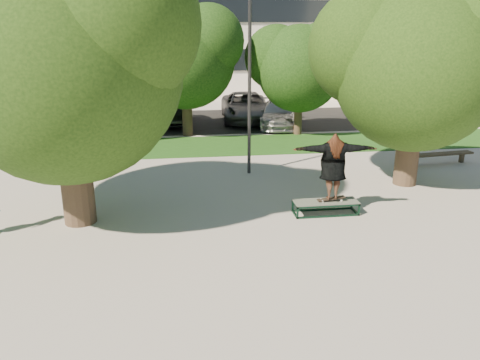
{
  "coord_description": "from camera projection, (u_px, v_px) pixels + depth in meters",
  "views": [
    {
      "loc": [
        -1.56,
        -11.15,
        4.82
      ],
      "look_at": [
        0.06,
        0.6,
        1.13
      ],
      "focal_mm": 35.0,
      "sensor_mm": 36.0,
      "label": 1
    }
  ],
  "objects": [
    {
      "name": "car_grey",
      "position": [
        246.0,
        107.0,
        27.11
      ],
      "size": [
        3.06,
        6.02,
        1.63
      ],
      "primitive_type": "imported",
      "rotation": [
        0.0,
        0.0,
        -0.06
      ],
      "color": "#5B5B60",
      "rests_on": "asphalt_strip"
    },
    {
      "name": "ground",
      "position": [
        241.0,
        228.0,
        12.18
      ],
      "size": [
        120.0,
        120.0,
        0.0
      ],
      "primitive_type": "plane",
      "color": "#A5A098",
      "rests_on": "ground"
    },
    {
      "name": "bench",
      "position": [
        439.0,
        155.0,
        18.11
      ],
      "size": [
        2.87,
        0.71,
        0.44
      ],
      "rotation": [
        0.0,
        0.0,
        0.12
      ],
      "color": "#453B29",
      "rests_on": "ground"
    },
    {
      "name": "skater_rig",
      "position": [
        333.0,
        166.0,
        12.77
      ],
      "size": [
        2.32,
        0.85,
        1.93
      ],
      "rotation": [
        0.0,
        0.0,
        3.04
      ],
      "color": "white",
      "rests_on": "grind_box"
    },
    {
      "name": "tree_left",
      "position": [
        60.0,
        52.0,
        11.34
      ],
      "size": [
        6.96,
        5.95,
        7.12
      ],
      "color": "#38281E",
      "rests_on": "ground"
    },
    {
      "name": "car_silver_b",
      "position": [
        278.0,
        114.0,
        25.47
      ],
      "size": [
        2.74,
        4.93,
        1.35
      ],
      "primitive_type": "imported",
      "rotation": [
        0.0,
        0.0,
        -0.19
      ],
      "color": "#B4B4B9",
      "rests_on": "asphalt_strip"
    },
    {
      "name": "bg_tree_right",
      "position": [
        298.0,
        63.0,
        22.66
      ],
      "size": [
        5.04,
        4.31,
        5.43
      ],
      "color": "#38281E",
      "rests_on": "ground"
    },
    {
      "name": "grind_box",
      "position": [
        325.0,
        207.0,
        13.11
      ],
      "size": [
        1.8,
        0.6,
        0.38
      ],
      "color": "black",
      "rests_on": "ground"
    },
    {
      "name": "grass_strip",
      "position": [
        234.0,
        145.0,
        21.29
      ],
      "size": [
        30.0,
        4.0,
        0.02
      ],
      "primitive_type": "cube",
      "color": "#184313",
      "rests_on": "ground"
    },
    {
      "name": "lamppost",
      "position": [
        249.0,
        85.0,
        16.1
      ],
      "size": [
        0.25,
        0.15,
        6.11
      ],
      "color": "#2D2D30",
      "rests_on": "ground"
    },
    {
      "name": "car_silver_a",
      "position": [
        142.0,
        109.0,
        26.96
      ],
      "size": [
        2.03,
        4.37,
        1.45
      ],
      "primitive_type": "imported",
      "rotation": [
        0.0,
        0.0,
        0.08
      ],
      "color": "#ACADB1",
      "rests_on": "asphalt_strip"
    },
    {
      "name": "car_dark",
      "position": [
        175.0,
        110.0,
        26.14
      ],
      "size": [
        1.69,
        4.74,
        1.56
      ],
      "primitive_type": "imported",
      "rotation": [
        0.0,
        0.0,
        -0.01
      ],
      "color": "black",
      "rests_on": "asphalt_strip"
    },
    {
      "name": "bg_tree_mid",
      "position": [
        184.0,
        52.0,
        22.27
      ],
      "size": [
        5.76,
        4.92,
        6.24
      ],
      "color": "#38281E",
      "rests_on": "ground"
    },
    {
      "name": "asphalt_strip",
      "position": [
        203.0,
        121.0,
        27.31
      ],
      "size": [
        40.0,
        8.0,
        0.01
      ],
      "primitive_type": "cube",
      "color": "black",
      "rests_on": "ground"
    },
    {
      "name": "side_building",
      "position": [
        443.0,
        46.0,
        34.15
      ],
      "size": [
        15.0,
        10.0,
        8.0
      ],
      "primitive_type": "cube",
      "color": "beige",
      "rests_on": "ground"
    },
    {
      "name": "bg_tree_left",
      "position": [
        60.0,
        60.0,
        20.69
      ],
      "size": [
        5.28,
        4.51,
        5.77
      ],
      "color": "#38281E",
      "rests_on": "ground"
    },
    {
      "name": "tree_right",
      "position": [
        414.0,
        59.0,
        14.65
      ],
      "size": [
        6.24,
        5.33,
        6.51
      ],
      "color": "#38281E",
      "rests_on": "ground"
    }
  ]
}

